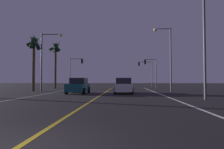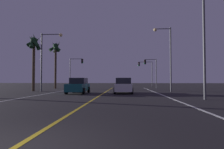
% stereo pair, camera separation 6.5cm
% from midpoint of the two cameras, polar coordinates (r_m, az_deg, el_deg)
% --- Properties ---
extents(lane_edge_right, '(0.16, 38.79, 0.01)m').
position_cam_midpoint_polar(lane_edge_right, '(17.32, 16.10, -6.42)').
color(lane_edge_right, silver).
rests_on(lane_edge_right, ground).
extents(lane_edge_left, '(0.16, 38.79, 0.01)m').
position_cam_midpoint_polar(lane_edge_left, '(18.83, -22.55, -5.98)').
color(lane_edge_left, silver).
rests_on(lane_edge_left, ground).
extents(lane_center_divider, '(0.16, 38.79, 0.01)m').
position_cam_midpoint_polar(lane_center_divider, '(17.07, -4.07, -6.55)').
color(lane_center_divider, gold).
rests_on(lane_center_divider, ground).
extents(car_oncoming, '(2.02, 4.30, 1.70)m').
position_cam_midpoint_polar(car_oncoming, '(21.05, -10.16, -3.40)').
color(car_oncoming, black).
rests_on(car_oncoming, ground).
extents(car_lead_same_lane, '(2.02, 4.30, 1.70)m').
position_cam_midpoint_polar(car_lead_same_lane, '(20.98, 3.44, -3.43)').
color(car_lead_same_lane, black).
rests_on(car_lead_same_lane, ground).
extents(traffic_light_near_right, '(2.43, 0.36, 5.51)m').
position_cam_midpoint_polar(traffic_light_near_right, '(37.20, 11.45, 2.29)').
color(traffic_light_near_right, '#4C4C51').
rests_on(traffic_light_near_right, ground).
extents(traffic_light_near_left, '(2.73, 0.36, 5.75)m').
position_cam_midpoint_polar(traffic_light_near_left, '(38.06, -10.82, 2.45)').
color(traffic_light_near_left, '#4C4C51').
rests_on(traffic_light_near_left, ground).
extents(traffic_light_far_right, '(3.16, 0.36, 5.58)m').
position_cam_midpoint_polar(traffic_light_far_right, '(42.60, 9.95, 1.87)').
color(traffic_light_far_right, '#4C4C51').
rests_on(traffic_light_far_right, ground).
extents(street_lamp_right_near, '(2.40, 0.44, 8.53)m').
position_cam_midpoint_polar(street_lamp_right_near, '(15.90, 24.17, 12.80)').
color(street_lamp_right_near, '#4C4C51').
rests_on(street_lamp_right_near, ground).
extents(street_lamp_left_mid, '(2.80, 0.44, 7.45)m').
position_cam_midpoint_polar(street_lamp_left_mid, '(25.57, -19.12, 5.94)').
color(street_lamp_left_mid, '#4C4C51').
rests_on(street_lamp_left_mid, ground).
extents(street_lamp_right_far, '(2.25, 0.44, 8.24)m').
position_cam_midpoint_polar(street_lamp_right_far, '(25.46, 16.12, 6.84)').
color(street_lamp_right_far, '#4C4C51').
rests_on(street_lamp_right_far, ground).
extents(palm_tree_left_mid, '(1.90, 1.97, 7.70)m').
position_cam_midpoint_polar(palm_tree_left_mid, '(27.49, -22.58, 7.92)').
color(palm_tree_left_mid, '#473826').
rests_on(palm_tree_left_mid, ground).
extents(palm_tree_left_far, '(2.32, 2.20, 8.43)m').
position_cam_midpoint_polar(palm_tree_left_far, '(34.90, -16.66, 6.91)').
color(palm_tree_left_far, '#473826').
rests_on(palm_tree_left_far, ground).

